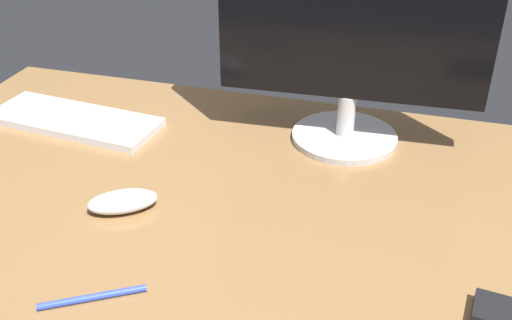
# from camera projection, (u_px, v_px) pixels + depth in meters

# --- Properties ---
(desk) EXTENTS (1.40, 0.84, 0.02)m
(desk) POSITION_uv_depth(u_px,v_px,m) (241.00, 205.00, 1.04)
(desk) COLOR olive
(desk) RESTS_ON ground
(monitor) EXTENTS (0.50, 0.21, 0.47)m
(monitor) POSITION_uv_depth(u_px,v_px,m) (354.00, 16.00, 1.09)
(monitor) COLOR silver
(monitor) RESTS_ON desk
(keyboard) EXTENTS (0.37, 0.17, 0.02)m
(keyboard) POSITION_uv_depth(u_px,v_px,m) (74.00, 120.00, 1.27)
(keyboard) COLOR white
(keyboard) RESTS_ON desk
(computer_mouse) EXTENTS (0.13, 0.11, 0.03)m
(computer_mouse) POSITION_uv_depth(u_px,v_px,m) (123.00, 201.00, 1.00)
(computer_mouse) COLOR silver
(computer_mouse) RESTS_ON desk
(pen) EXTENTS (0.13, 0.08, 0.01)m
(pen) POSITION_uv_depth(u_px,v_px,m) (93.00, 297.00, 0.82)
(pen) COLOR blue
(pen) RESTS_ON desk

